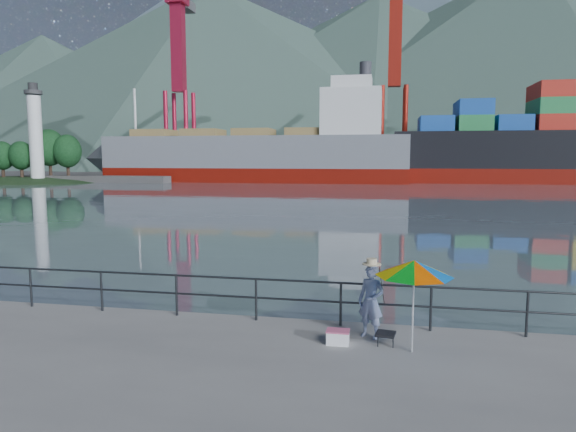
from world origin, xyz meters
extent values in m
cube|color=#516169|center=(0.00, 130.00, 0.00)|extent=(500.00, 280.00, 0.00)
cube|color=#514F4C|center=(10.00, 93.00, 0.00)|extent=(200.00, 40.00, 0.40)
cylinder|color=#2D3033|center=(0.00, 1.70, 1.00)|extent=(22.00, 0.05, 0.05)
cylinder|color=#2D3033|center=(0.00, 1.70, 0.55)|extent=(22.00, 0.05, 0.05)
cube|color=#2D3033|center=(0.00, 1.70, 0.50)|extent=(22.00, 0.06, 1.00)
cone|color=#385147|center=(-140.00, 190.00, 27.50)|extent=(228.80, 228.80, 55.00)
cone|color=#385147|center=(-70.00, 200.00, 37.50)|extent=(312.00, 312.00, 75.00)
cone|color=#385147|center=(0.00, 205.00, 34.00)|extent=(282.88, 282.88, 68.00)
cone|color=#385147|center=(60.00, 210.00, 40.00)|extent=(332.80, 332.80, 80.00)
ellipsoid|color=#263F1E|center=(-55.00, 62.00, 0.00)|extent=(48.00, 26.40, 8.40)
cylinder|color=white|center=(-49.00, 61.00, 6.50)|extent=(2.00, 2.00, 13.00)
cylinder|color=#2D2D2D|center=(-49.00, 61.00, 14.00)|extent=(1.80, 1.80, 2.00)
cube|color=#194CA5|center=(10.00, 92.00, 3.90)|extent=(6.00, 2.40, 7.80)
cube|color=red|center=(16.50, 92.00, 3.90)|extent=(6.00, 2.40, 7.80)
cube|color=red|center=(23.00, 92.00, 2.60)|extent=(6.00, 2.40, 5.20)
cube|color=orange|center=(29.50, 92.00, 3.90)|extent=(6.00, 2.40, 7.80)
cube|color=#194CA5|center=(36.00, 92.00, 1.30)|extent=(6.00, 2.40, 2.60)
cube|color=gray|center=(10.00, 95.00, 3.90)|extent=(6.00, 2.40, 7.80)
cube|color=#267F3F|center=(16.50, 95.00, 3.90)|extent=(6.00, 2.40, 7.80)
cube|color=#267F3F|center=(23.00, 95.00, 2.60)|extent=(6.00, 2.40, 5.20)
cube|color=#194CA5|center=(29.50, 95.00, 1.30)|extent=(6.00, 2.40, 2.60)
cube|color=red|center=(36.00, 95.00, 3.90)|extent=(6.00, 2.40, 7.80)
cube|color=red|center=(10.00, 98.00, 1.30)|extent=(6.00, 2.40, 2.60)
cube|color=gray|center=(16.50, 98.00, 3.90)|extent=(6.00, 2.40, 7.80)
imported|color=navy|center=(3.70, 1.04, 0.79)|extent=(0.68, 0.59, 1.58)
cylinder|color=white|center=(4.54, 0.35, 0.85)|extent=(0.04, 0.04, 1.70)
cone|color=#029916|center=(4.54, 0.35, 1.70)|extent=(1.57, 1.57, 0.31)
cube|color=black|center=(4.02, 0.66, 0.23)|extent=(0.44, 0.44, 0.05)
cube|color=#2D3033|center=(4.02, 0.66, 0.10)|extent=(0.33, 0.33, 0.20)
cube|color=white|center=(3.05, 0.52, 0.13)|extent=(0.46, 0.31, 0.27)
cylinder|color=black|center=(3.92, 1.93, 0.00)|extent=(0.14, 1.88, 1.32)
cube|color=#6A0E06|center=(-16.98, 70.60, 0.75)|extent=(48.48, 8.39, 2.50)
cube|color=slate|center=(-16.98, 70.60, 4.50)|extent=(48.48, 8.39, 5.00)
cube|color=silver|center=(-1.46, 70.60, 10.50)|extent=(9.00, 7.05, 7.00)
camera|label=1|loc=(3.96, -9.76, 3.88)|focal=32.00mm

